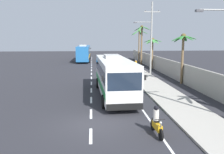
{
  "coord_description": "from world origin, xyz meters",
  "views": [
    {
      "loc": [
        0.13,
        -13.47,
        5.18
      ],
      "look_at": [
        1.9,
        7.0,
        1.7
      ],
      "focal_mm": 36.98,
      "sensor_mm": 36.0,
      "label": 1
    }
  ],
  "objects_px": {
    "palm_fourth": "(152,47)",
    "palm_farthest": "(183,47)",
    "palm_nearest": "(142,38)",
    "coach_bus_foreground": "(114,75)",
    "pedestrian_far_walk": "(136,69)",
    "utility_pole_mid": "(151,37)",
    "motorcycle_trailing": "(121,73)",
    "motorcycle_beside_bus": "(157,123)",
    "pedestrian_midwalk": "(141,71)",
    "pedestrian_near_kerb": "(136,65)",
    "coach_bus_far_lane": "(84,53)",
    "palm_second": "(139,38)"
  },
  "relations": [
    {
      "from": "palm_farthest",
      "to": "pedestrian_near_kerb",
      "type": "bearing_deg",
      "value": 110.98
    },
    {
      "from": "coach_bus_foreground",
      "to": "coach_bus_far_lane",
      "type": "bearing_deg",
      "value": 96.82
    },
    {
      "from": "pedestrian_near_kerb",
      "to": "palm_fourth",
      "type": "distance_m",
      "value": 5.44
    },
    {
      "from": "coach_bus_far_lane",
      "to": "palm_fourth",
      "type": "height_order",
      "value": "palm_fourth"
    },
    {
      "from": "motorcycle_trailing",
      "to": "palm_fourth",
      "type": "relative_size",
      "value": 0.37
    },
    {
      "from": "pedestrian_near_kerb",
      "to": "palm_second",
      "type": "bearing_deg",
      "value": -172.44
    },
    {
      "from": "pedestrian_far_walk",
      "to": "palm_fourth",
      "type": "bearing_deg",
      "value": -79.95
    },
    {
      "from": "motorcycle_beside_bus",
      "to": "pedestrian_midwalk",
      "type": "xyz_separation_m",
      "value": [
        2.84,
        17.19,
        0.31
      ]
    },
    {
      "from": "pedestrian_midwalk",
      "to": "pedestrian_far_walk",
      "type": "xyz_separation_m",
      "value": [
        -0.42,
        1.38,
        0.12
      ]
    },
    {
      "from": "palm_fourth",
      "to": "pedestrian_near_kerb",
      "type": "bearing_deg",
      "value": -135.48
    },
    {
      "from": "coach_bus_foreground",
      "to": "pedestrian_near_kerb",
      "type": "bearing_deg",
      "value": 71.54
    },
    {
      "from": "motorcycle_beside_bus",
      "to": "motorcycle_trailing",
      "type": "bearing_deg",
      "value": 88.84
    },
    {
      "from": "palm_second",
      "to": "palm_farthest",
      "type": "height_order",
      "value": "palm_second"
    },
    {
      "from": "pedestrian_midwalk",
      "to": "coach_bus_foreground",
      "type": "bearing_deg",
      "value": -0.91
    },
    {
      "from": "motorcycle_trailing",
      "to": "palm_nearest",
      "type": "xyz_separation_m",
      "value": [
        5.87,
        15.09,
        4.48
      ]
    },
    {
      "from": "coach_bus_far_lane",
      "to": "utility_pole_mid",
      "type": "height_order",
      "value": "utility_pole_mid"
    },
    {
      "from": "motorcycle_beside_bus",
      "to": "pedestrian_midwalk",
      "type": "relative_size",
      "value": 1.25
    },
    {
      "from": "motorcycle_trailing",
      "to": "palm_fourth",
      "type": "bearing_deg",
      "value": 53.08
    },
    {
      "from": "coach_bus_foreground",
      "to": "palm_second",
      "type": "distance_m",
      "value": 30.69
    },
    {
      "from": "motorcycle_trailing",
      "to": "palm_fourth",
      "type": "xyz_separation_m",
      "value": [
        6.22,
        8.28,
        3.09
      ]
    },
    {
      "from": "pedestrian_far_walk",
      "to": "palm_second",
      "type": "xyz_separation_m",
      "value": [
        4.36,
        19.71,
        4.06
      ]
    },
    {
      "from": "palm_second",
      "to": "palm_fourth",
      "type": "height_order",
      "value": "palm_second"
    },
    {
      "from": "pedestrian_midwalk",
      "to": "palm_nearest",
      "type": "height_order",
      "value": "palm_nearest"
    },
    {
      "from": "pedestrian_far_walk",
      "to": "palm_nearest",
      "type": "xyz_separation_m",
      "value": [
        3.82,
        14.48,
        4.02
      ]
    },
    {
      "from": "pedestrian_far_walk",
      "to": "utility_pole_mid",
      "type": "xyz_separation_m",
      "value": [
        2.45,
        2.22,
        4.3
      ]
    },
    {
      "from": "pedestrian_midwalk",
      "to": "pedestrian_near_kerb",
      "type": "bearing_deg",
      "value": -157.03
    },
    {
      "from": "motorcycle_beside_bus",
      "to": "palm_nearest",
      "type": "xyz_separation_m",
      "value": [
        6.23,
        33.05,
        4.46
      ]
    },
    {
      "from": "pedestrian_far_walk",
      "to": "palm_second",
      "type": "height_order",
      "value": "palm_second"
    },
    {
      "from": "pedestrian_far_walk",
      "to": "utility_pole_mid",
      "type": "relative_size",
      "value": 0.18
    },
    {
      "from": "utility_pole_mid",
      "to": "palm_nearest",
      "type": "xyz_separation_m",
      "value": [
        1.37,
        12.27,
        -0.28
      ]
    },
    {
      "from": "pedestrian_midwalk",
      "to": "palm_second",
      "type": "bearing_deg",
      "value": -163.99
    },
    {
      "from": "pedestrian_far_walk",
      "to": "palm_farthest",
      "type": "relative_size",
      "value": 0.32
    },
    {
      "from": "pedestrian_near_kerb",
      "to": "palm_second",
      "type": "relative_size",
      "value": 0.25
    },
    {
      "from": "motorcycle_trailing",
      "to": "palm_second",
      "type": "xyz_separation_m",
      "value": [
        6.42,
        20.32,
        4.51
      ]
    },
    {
      "from": "utility_pole_mid",
      "to": "palm_farthest",
      "type": "xyz_separation_m",
      "value": [
        1.89,
        -7.14,
        -1.19
      ]
    },
    {
      "from": "pedestrian_midwalk",
      "to": "utility_pole_mid",
      "type": "bearing_deg",
      "value": 177.22
    },
    {
      "from": "coach_bus_far_lane",
      "to": "motorcycle_trailing",
      "type": "relative_size",
      "value": 6.33
    },
    {
      "from": "palm_nearest",
      "to": "coach_bus_foreground",
      "type": "bearing_deg",
      "value": -107.71
    },
    {
      "from": "pedestrian_near_kerb",
      "to": "palm_second",
      "type": "distance_m",
      "value": 16.3
    },
    {
      "from": "pedestrian_far_walk",
      "to": "pedestrian_near_kerb",
      "type": "bearing_deg",
      "value": -61.68
    },
    {
      "from": "motorcycle_trailing",
      "to": "pedestrian_near_kerb",
      "type": "relative_size",
      "value": 1.12
    },
    {
      "from": "palm_second",
      "to": "coach_bus_far_lane",
      "type": "bearing_deg",
      "value": 167.56
    },
    {
      "from": "pedestrian_far_walk",
      "to": "palm_fourth",
      "type": "xyz_separation_m",
      "value": [
        4.17,
        7.67,
        2.63
      ]
    },
    {
      "from": "motorcycle_trailing",
      "to": "palm_fourth",
      "type": "distance_m",
      "value": 10.81
    },
    {
      "from": "utility_pole_mid",
      "to": "coach_bus_foreground",
      "type": "bearing_deg",
      "value": -118.07
    },
    {
      "from": "pedestrian_far_walk",
      "to": "palm_second",
      "type": "relative_size",
      "value": 0.25
    },
    {
      "from": "coach_bus_far_lane",
      "to": "motorcycle_beside_bus",
      "type": "height_order",
      "value": "coach_bus_far_lane"
    },
    {
      "from": "palm_fourth",
      "to": "palm_farthest",
      "type": "distance_m",
      "value": 12.6
    },
    {
      "from": "coach_bus_far_lane",
      "to": "palm_farthest",
      "type": "height_order",
      "value": "palm_farthest"
    },
    {
      "from": "pedestrian_far_walk",
      "to": "palm_fourth",
      "type": "relative_size",
      "value": 0.34
    }
  ]
}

